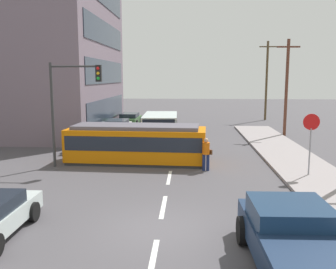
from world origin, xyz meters
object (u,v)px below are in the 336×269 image
object	(u,v)px
pedestrian_crossing	(206,152)
utility_pole_mid	(287,86)
parked_sedan_mid	(90,139)
traffic_light_mast	(71,95)
stop_sign	(311,132)
parked_sedan_furthest	(130,119)
parked_sedan_far	(118,126)
city_bus	(160,125)
utility_pole_far	(267,79)
streetcar_tram	(137,143)
pickup_truck_parked	(295,240)

from	to	relation	value
pedestrian_crossing	utility_pole_mid	distance (m)	13.87
parked_sedan_mid	traffic_light_mast	xyz separation A→B (m)	(0.48, -5.26, 3.14)
traffic_light_mast	stop_sign	bearing A→B (deg)	-6.96
parked_sedan_mid	traffic_light_mast	distance (m)	6.14
parked_sedan_furthest	parked_sedan_far	bearing A→B (deg)	-90.84
city_bus	utility_pole_far	xyz separation A→B (m)	(10.58, 13.18, 3.37)
stop_sign	pedestrian_crossing	bearing A→B (deg)	167.87
pedestrian_crossing	traffic_light_mast	size ratio (longest dim) A/B	0.31
city_bus	pedestrian_crossing	xyz separation A→B (m)	(3.05, -9.72, -0.13)
city_bus	traffic_light_mast	xyz separation A→B (m)	(-3.88, -9.32, 2.69)
parked_sedan_far	traffic_light_mast	size ratio (longest dim) A/B	0.82
pedestrian_crossing	parked_sedan_furthest	xyz separation A→B (m)	(-6.69, 17.65, -0.32)
streetcar_tram	parked_sedan_far	world-z (taller)	streetcar_tram
parked_sedan_far	traffic_light_mast	xyz separation A→B (m)	(-0.16, -11.49, 3.14)
parked_sedan_mid	utility_pole_far	size ratio (longest dim) A/B	0.53
pickup_truck_parked	traffic_light_mast	bearing A→B (deg)	130.37
parked_sedan_furthest	stop_sign	world-z (taller)	stop_sign
city_bus	streetcar_tram	bearing A→B (deg)	-95.04
streetcar_tram	traffic_light_mast	bearing A→B (deg)	-157.80
pedestrian_crossing	traffic_light_mast	world-z (taller)	traffic_light_mast
pedestrian_crossing	utility_pole_far	size ratio (longest dim) A/B	0.20
utility_pole_mid	parked_sedan_furthest	bearing A→B (deg)	156.18
parked_sedan_furthest	utility_pole_mid	world-z (taller)	utility_pole_mid
city_bus	traffic_light_mast	world-z (taller)	traffic_light_mast
parked_sedan_furthest	parked_sedan_mid	bearing A→B (deg)	-93.47
streetcar_tram	pedestrian_crossing	world-z (taller)	streetcar_tram
parked_sedan_far	utility_pole_mid	xyz separation A→B (m)	(13.60, -0.21, 3.36)
streetcar_tram	utility_pole_far	size ratio (longest dim) A/B	0.90
parked_sedan_furthest	stop_sign	xyz separation A→B (m)	(11.46, -18.68, 1.57)
traffic_light_mast	city_bus	bearing A→B (deg)	67.39
streetcar_tram	pickup_truck_parked	size ratio (longest dim) A/B	1.53
city_bus	parked_sedan_furthest	world-z (taller)	city_bus
pickup_truck_parked	stop_sign	size ratio (longest dim) A/B	1.75
pickup_truck_parked	parked_sedan_far	distance (m)	23.24
traffic_light_mast	utility_pole_far	bearing A→B (deg)	57.26
parked_sedan_furthest	streetcar_tram	bearing A→B (deg)	-79.59
streetcar_tram	stop_sign	xyz separation A→B (m)	(8.53, -2.72, 1.11)
parked_sedan_furthest	pedestrian_crossing	bearing A→B (deg)	-69.25
parked_sedan_furthest	stop_sign	bearing A→B (deg)	-58.47
city_bus	utility_pole_mid	size ratio (longest dim) A/B	0.71
pickup_truck_parked	stop_sign	world-z (taller)	stop_sign
city_bus	pickup_truck_parked	bearing A→B (deg)	-76.30
city_bus	traffic_light_mast	size ratio (longest dim) A/B	1.00
pickup_truck_parked	parked_sedan_furthest	world-z (taller)	pickup_truck_parked
pedestrian_crossing	utility_pole_far	xyz separation A→B (m)	(7.53, 22.91, 3.49)
stop_sign	utility_pole_mid	size ratio (longest dim) A/B	0.38
pickup_truck_parked	parked_sedan_far	world-z (taller)	pickup_truck_parked
pickup_truck_parked	parked_sedan_mid	bearing A→B (deg)	120.60
traffic_light_mast	pickup_truck_parked	bearing A→B (deg)	-49.63
parked_sedan_far	stop_sign	world-z (taller)	stop_sign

